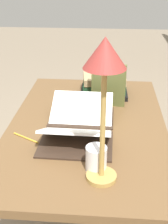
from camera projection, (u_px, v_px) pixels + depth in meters
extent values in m
cube|color=brown|center=(87.00, 127.00, 1.50)|extent=(1.19, 0.74, 0.03)
cube|color=brown|center=(47.00, 133.00, 2.18)|extent=(0.06, 0.06, 0.70)
cube|color=brown|center=(140.00, 137.00, 2.13)|extent=(0.06, 0.06, 0.70)
cube|color=#38281E|center=(79.00, 128.00, 1.43)|extent=(0.03, 0.30, 0.02)
cube|color=#38281E|center=(82.00, 117.00, 1.55)|extent=(0.24, 0.31, 0.01)
cube|color=#38281E|center=(76.00, 144.00, 1.32)|extent=(0.24, 0.31, 0.01)
cube|color=white|center=(82.00, 109.00, 1.51)|extent=(0.21, 0.30, 0.11)
cube|color=white|center=(76.00, 132.00, 1.31)|extent=(0.21, 0.30, 0.11)
cube|color=black|center=(104.00, 92.00, 1.82)|extent=(0.22, 0.27, 0.02)
cube|color=#234C2D|center=(104.00, 86.00, 1.80)|extent=(0.18, 0.25, 0.05)
cube|color=tan|center=(104.00, 79.00, 1.78)|extent=(0.19, 0.25, 0.04)
cube|color=brown|center=(108.00, 85.00, 1.63)|extent=(0.05, 0.18, 0.23)
cylinder|color=tan|center=(101.00, 176.00, 1.12)|extent=(0.11, 0.11, 0.02)
cylinder|color=tan|center=(103.00, 126.00, 1.03)|extent=(0.02, 0.02, 0.40)
cone|color=#99332D|center=(105.00, 53.00, 0.92)|extent=(0.13, 0.13, 0.10)
cylinder|color=white|center=(96.00, 159.00, 1.14)|extent=(0.08, 0.08, 0.10)
torus|color=white|center=(95.00, 152.00, 1.18)|extent=(0.05, 0.02, 0.05)
cylinder|color=gold|center=(26.00, 138.00, 1.37)|extent=(0.08, 0.13, 0.01)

